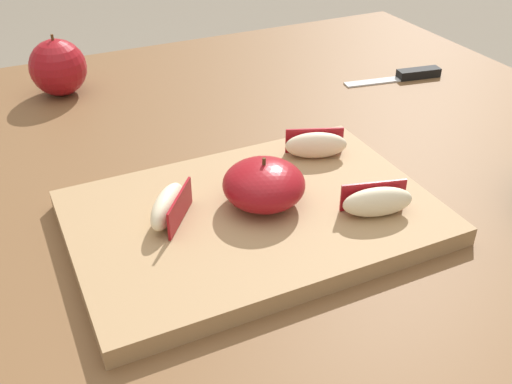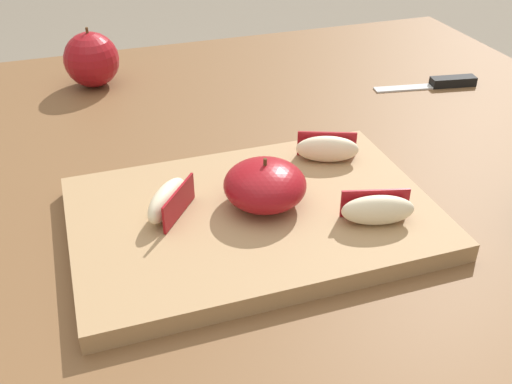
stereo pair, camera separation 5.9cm
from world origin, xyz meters
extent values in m
cube|color=brown|center=(0.00, 0.00, 0.72)|extent=(1.15, 0.97, 0.03)
cube|color=brown|center=(0.52, 0.42, 0.35)|extent=(0.06, 0.06, 0.71)
cube|color=#A37F56|center=(0.00, -0.09, 0.75)|extent=(0.36, 0.25, 0.02)
ellipsoid|color=maroon|center=(0.01, -0.09, 0.78)|extent=(0.08, 0.08, 0.05)
cylinder|color=#4C3319|center=(0.01, -0.09, 0.81)|extent=(0.00, 0.00, 0.01)
ellipsoid|color=beige|center=(0.11, -0.03, 0.78)|extent=(0.07, 0.05, 0.03)
cube|color=maroon|center=(0.12, -0.02, 0.78)|extent=(0.06, 0.03, 0.03)
ellipsoid|color=beige|center=(-0.08, -0.07, 0.78)|extent=(0.06, 0.07, 0.03)
cube|color=maroon|center=(-0.07, -0.08, 0.78)|extent=(0.04, 0.06, 0.03)
ellipsoid|color=beige|center=(0.11, -0.16, 0.78)|extent=(0.07, 0.04, 0.03)
cube|color=maroon|center=(0.11, -0.14, 0.78)|extent=(0.07, 0.02, 0.03)
cube|color=silver|center=(0.33, 0.17, 0.74)|extent=(0.09, 0.03, 0.00)
cube|color=black|center=(0.41, 0.15, 0.75)|extent=(0.07, 0.03, 0.01)
sphere|color=maroon|center=(-0.12, 0.33, 0.78)|extent=(0.08, 0.08, 0.08)
cylinder|color=#4C3319|center=(-0.12, 0.33, 0.82)|extent=(0.00, 0.00, 0.01)
camera|label=1|loc=(-0.21, -0.54, 1.10)|focal=41.49mm
camera|label=2|loc=(-0.15, -0.56, 1.10)|focal=41.49mm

